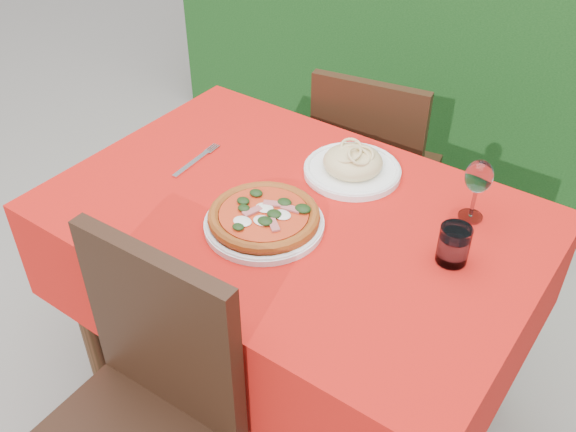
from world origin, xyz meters
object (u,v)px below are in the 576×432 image
Objects in this scene: chair_far at (372,166)px; wine_glass at (479,179)px; fork at (192,164)px; water_glass at (453,246)px; pasta_plate at (353,165)px; pizza_plate at (264,219)px; chair_near at (139,411)px.

wine_glass is at bearing 130.20° from chair_far.
wine_glass reaches higher than fork.
pasta_plate is at bearing 154.85° from water_glass.
wine_glass is 0.80× the size of fork.
water_glass reaches higher than fork.
water_glass is at bearing 19.65° from pizza_plate.
fork is (-0.40, -0.23, -0.02)m from pasta_plate.
pasta_plate is at bearing -179.01° from wine_glass.
wine_glass is at bearing 98.99° from water_glass.
water_glass is at bearing -25.15° from pasta_plate.
chair_far is 3.18× the size of pasta_plate.
chair_near is at bearing -116.08° from wine_glass.
water_glass is (0.53, -0.59, 0.30)m from chair_far.
pasta_plate is 0.46m from fork.
chair_far is 2.86× the size of pizza_plate.
chair_near reaches higher than chair_far.
chair_near reaches higher than wine_glass.
fork is at bearing -176.29° from water_glass.
chair_far reaches higher than fork.
pizza_plate is 0.34m from pasta_plate.
chair_near reaches higher than fork.
wine_glass is 0.79m from fork.
pizza_plate reaches higher than fork.
chair_far is 0.74m from wine_glass.
chair_near reaches higher than pizza_plate.
wine_glass reaches higher than chair_far.
chair_near is 1.07× the size of chair_far.
water_glass is at bearing -0.55° from fork.
fork is at bearing 118.85° from chair_near.
water_glass is (0.43, 0.63, 0.26)m from chair_near.
chair_near is 0.71m from fork.
chair_near reaches higher than pasta_plate.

